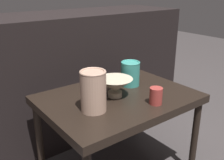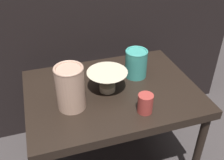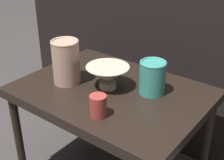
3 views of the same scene
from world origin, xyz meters
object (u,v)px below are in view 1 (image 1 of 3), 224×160
object	(u,v)px
vase_textured_left	(93,90)
vase_colorful_right	(130,73)
cup	(156,96)
bowl	(115,85)

from	to	relation	value
vase_textured_left	vase_colorful_right	distance (m)	0.36
vase_textured_left	cup	distance (m)	0.30
bowl	cup	world-z (taller)	bowl
bowl	vase_colorful_right	xyz separation A→B (m)	(0.16, 0.07, 0.01)
vase_textured_left	bowl	bearing A→B (deg)	21.19
bowl	vase_colorful_right	bearing A→B (deg)	23.68
vase_colorful_right	vase_textured_left	bearing A→B (deg)	-157.58
bowl	vase_colorful_right	world-z (taller)	vase_colorful_right
vase_textured_left	vase_colorful_right	xyz separation A→B (m)	(0.33, 0.14, -0.03)
vase_textured_left	cup	world-z (taller)	vase_textured_left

